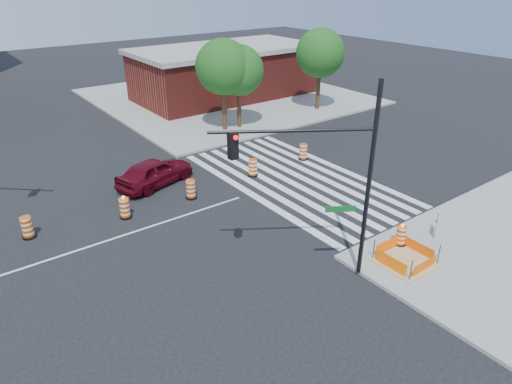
{
  "coord_description": "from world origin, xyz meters",
  "views": [
    {
      "loc": [
        -5.06,
        -17.78,
        10.87
      ],
      "look_at": [
        6.44,
        -2.29,
        1.4
      ],
      "focal_mm": 32.0,
      "sensor_mm": 36.0,
      "label": 1
    }
  ],
  "objects": [
    {
      "name": "excavation_pit",
      "position": [
        9.0,
        -9.0,
        0.22
      ],
      "size": [
        2.2,
        2.2,
        0.9
      ],
      "color": "tan",
      "rests_on": "ground"
    },
    {
      "name": "median_drum_2",
      "position": [
        -2.8,
        2.38,
        0.48
      ],
      "size": [
        0.6,
        0.6,
        1.02
      ],
      "color": "black",
      "rests_on": "ground"
    },
    {
      "name": "median_drum_6",
      "position": [
        13.33,
        1.99,
        0.48
      ],
      "size": [
        0.6,
        0.6,
        1.02
      ],
      "color": "black",
      "rests_on": "ground"
    },
    {
      "name": "lane_centerline",
      "position": [
        0.0,
        0.0,
        0.01
      ],
      "size": [
        14.0,
        0.12,
        0.01
      ],
      "primitive_type": "cube",
      "color": "silver",
      "rests_on": "ground"
    },
    {
      "name": "tree_north_c",
      "position": [
        12.54,
        9.75,
        4.46
      ],
      "size": [
        3.94,
        3.91,
        6.65
      ],
      "color": "#382314",
      "rests_on": "ground"
    },
    {
      "name": "red_coupe",
      "position": [
        4.22,
        4.11,
        0.77
      ],
      "size": [
        4.87,
        3.03,
        1.55
      ],
      "primitive_type": "imported",
      "rotation": [
        0.0,
        0.0,
        1.86
      ],
      "color": "#560714",
      "rests_on": "ground"
    },
    {
      "name": "median_drum_5",
      "position": [
        9.29,
        1.84,
        0.48
      ],
      "size": [
        0.6,
        0.6,
        1.02
      ],
      "color": "black",
      "rests_on": "ground"
    },
    {
      "name": "tree_north_e",
      "position": [
        21.85,
        9.69,
        4.51
      ],
      "size": [
        3.95,
        3.95,
        6.72
      ],
      "color": "#382314",
      "rests_on": "ground"
    },
    {
      "name": "brick_storefront",
      "position": [
        18.0,
        18.0,
        2.32
      ],
      "size": [
        16.5,
        8.5,
        4.6
      ],
      "color": "maroon",
      "rests_on": "ground"
    },
    {
      "name": "signal_pole_se",
      "position": [
        5.63,
        -7.51,
        4.64
      ],
      "size": [
        4.88,
        3.21,
        7.56
      ],
      "rotation": [
        0.0,
        0.0,
        2.57
      ],
      "color": "black",
      "rests_on": "ground"
    },
    {
      "name": "tree_north_d",
      "position": [
        13.71,
        9.56,
        4.13
      ],
      "size": [
        3.62,
        3.62,
        6.16
      ],
      "color": "#382314",
      "rests_on": "ground"
    },
    {
      "name": "sidewalk_ne",
      "position": [
        18.0,
        18.0,
        0.07
      ],
      "size": [
        22.0,
        22.0,
        0.15
      ],
      "primitive_type": "cube",
      "color": "gray",
      "rests_on": "ground"
    },
    {
      "name": "median_drum_3",
      "position": [
        1.4,
        1.52,
        0.49
      ],
      "size": [
        0.6,
        0.6,
        1.18
      ],
      "color": "black",
      "rests_on": "ground"
    },
    {
      "name": "median_drum_4",
      "position": [
        4.98,
        1.46,
        0.48
      ],
      "size": [
        0.6,
        0.6,
        1.02
      ],
      "color": "black",
      "rests_on": "ground"
    },
    {
      "name": "ground",
      "position": [
        0.0,
        0.0,
        0.0
      ],
      "size": [
        120.0,
        120.0,
        0.0
      ],
      "primitive_type": "plane",
      "color": "black",
      "rests_on": "ground"
    },
    {
      "name": "pit_drum",
      "position": [
        9.85,
        -8.11,
        0.58
      ],
      "size": [
        0.53,
        0.53,
        1.05
      ],
      "color": "black",
      "rests_on": "ground"
    },
    {
      "name": "barricade",
      "position": [
        11.86,
        -8.46,
        0.64
      ],
      "size": [
        0.68,
        0.38,
        0.88
      ],
      "rotation": [
        0.0,
        0.0,
        0.49
      ],
      "color": "#DA4604",
      "rests_on": "ground"
    },
    {
      "name": "crosswalk_east",
      "position": [
        10.95,
        0.0,
        0.01
      ],
      "size": [
        6.75,
        13.5,
        0.01
      ],
      "color": "silver",
      "rests_on": "ground"
    }
  ]
}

